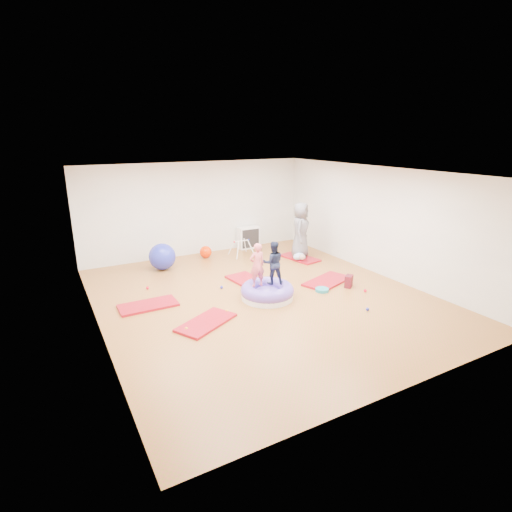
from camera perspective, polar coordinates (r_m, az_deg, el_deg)
room at (r=8.73m, az=0.95°, el=2.63°), size 7.01×8.01×2.81m
gym_mat_front_left at (r=8.01m, az=-7.13°, el=-9.41°), size 1.38×1.13×0.05m
gym_mat_mid_left at (r=9.00m, az=-15.15°, el=-6.82°), size 1.23×0.62×0.05m
gym_mat_center_back at (r=10.04m, az=-0.96°, el=-3.64°), size 0.81×1.38×0.05m
gym_mat_right at (r=10.21m, az=10.15°, el=-3.55°), size 1.48×1.06×0.06m
gym_mat_rear_right at (r=12.00m, az=6.28°, el=-0.26°), size 0.81×1.29×0.05m
inflatable_cushion at (r=9.07m, az=1.62°, el=-5.16°), size 1.21×1.21×0.38m
child_pink at (r=8.80m, az=0.16°, el=-0.99°), size 0.37×0.25×1.00m
child_navy at (r=8.97m, az=2.47°, el=-0.67°), size 0.59×0.52×0.99m
adult_caregiver at (r=11.82m, az=6.39°, el=3.70°), size 0.93×0.93×1.63m
infant at (r=11.66m, az=6.25°, el=-0.08°), size 0.36×0.37×0.21m
ball_pit_balls at (r=9.36m, az=2.13°, el=-5.17°), size 4.53×3.53×0.07m
exercise_ball_blue at (r=11.19m, az=-13.25°, el=-0.09°), size 0.73×0.73×0.73m
exercise_ball_orange at (r=12.07m, az=-7.20°, el=0.59°), size 0.36×0.36×0.36m
infant_play_gym at (r=12.10m, az=-2.09°, el=1.49°), size 0.65×0.61×0.49m
cube_shelf at (r=12.98m, az=-1.10°, el=2.66°), size 0.70×0.35×0.70m
balance_disc at (r=9.61m, az=9.42°, el=-4.79°), size 0.32×0.32×0.07m
backpack at (r=9.97m, az=13.11°, el=-3.53°), size 0.30×0.28×0.29m
yellow_toy at (r=7.82m, az=-8.59°, el=-10.23°), size 0.19×0.19×0.03m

